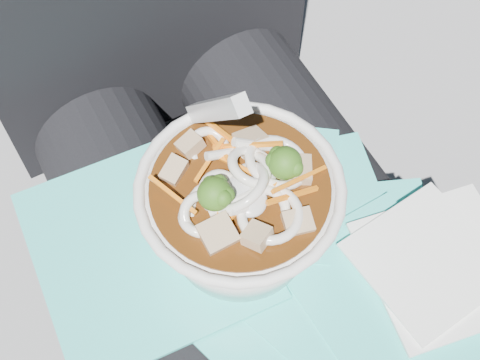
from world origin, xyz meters
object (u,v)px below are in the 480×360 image
stone_ledge (211,268)px  udon_bowl (240,208)px  person_body (225,188)px  lap (269,273)px  plastic_bag (279,257)px

stone_ledge → udon_bowl: size_ratio=5.02×
person_body → udon_bowl: 0.14m
lap → person_body: (0.00, 0.09, 0.02)m
stone_ledge → udon_bowl: udon_bowl is taller
lap → udon_bowl: 0.14m
plastic_bag → stone_ledge: bearing=88.7°
plastic_bag → lap: bearing=77.6°
lap → plastic_bag: plastic_bag is taller
lap → person_body: 0.10m
person_body → plastic_bag: person_body is taller
stone_ledge → plastic_bag: (-0.00, -0.17, 0.38)m
person_body → plastic_bag: (-0.00, -0.11, 0.05)m
stone_ledge → lap: bearing=-90.0°
stone_ledge → plastic_bag: plastic_bag is taller
person_body → lap: bearing=-90.0°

